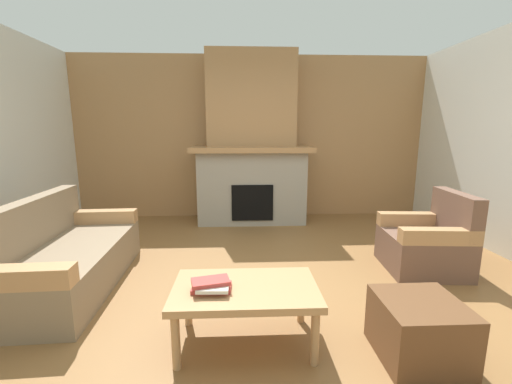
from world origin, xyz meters
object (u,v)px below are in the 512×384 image
couch (63,258)px  ottoman (419,329)px  armchair (427,243)px  coffee_table (245,294)px  fireplace (251,150)px

couch → ottoman: (2.87, -1.13, -0.09)m
couch → ottoman: 3.09m
armchair → coffee_table: size_ratio=0.85×
fireplace → couch: size_ratio=1.47×
fireplace → coffee_table: bearing=-92.6°
ottoman → couch: bearing=158.5°
couch → ottoman: bearing=-21.5°
ottoman → armchair: bearing=58.6°
armchair → coffee_table: (-1.97, -1.16, 0.08)m
coffee_table → ottoman: coffee_table is taller
fireplace → couch: fireplace is taller
fireplace → ottoman: (0.99, -3.42, -0.96)m
coffee_table → ottoman: (1.14, -0.20, -0.18)m
coffee_table → armchair: bearing=30.5°
couch → ottoman: couch is taller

